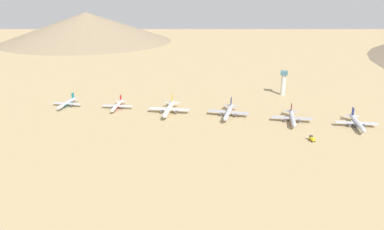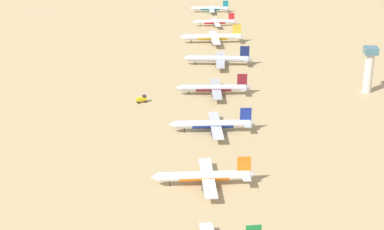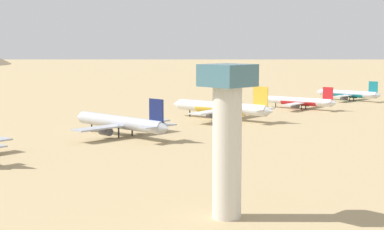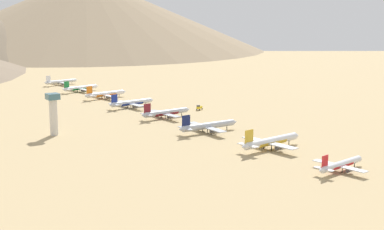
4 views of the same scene
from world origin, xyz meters
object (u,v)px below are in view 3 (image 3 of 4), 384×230
parked_jet_2 (222,108)px  parked_jet_3 (121,123)px  control_tower (227,132)px  parked_jet_1 (300,101)px  parked_jet_0 (348,94)px

parked_jet_2 → parked_jet_3: 52.96m
parked_jet_3 → control_tower: bearing=152.0°
parked_jet_3 → control_tower: (-82.14, 43.72, 10.12)m
parked_jet_2 → control_tower: control_tower is taller
parked_jet_1 → control_tower: size_ratio=1.37×
parked_jet_0 → parked_jet_2: bearing=93.3°
parked_jet_2 → parked_jet_3: bearing=96.2°
parked_jet_0 → parked_jet_2: 99.84m
parked_jet_0 → control_tower: 217.52m
parked_jet_3 → parked_jet_1: bearing=-86.7°
parked_jet_1 → control_tower: (-88.05, 146.77, 11.01)m
parked_jet_3 → parked_jet_0: bearing=-85.7°
parked_jet_0 → control_tower: bearing=115.5°
control_tower → parked_jet_3: bearing=-28.0°
control_tower → parked_jet_2: bearing=-47.7°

